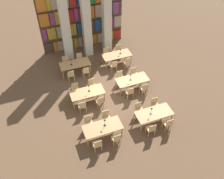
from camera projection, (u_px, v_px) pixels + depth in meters
The scene contains 41 objects.
ground_plane at pixel (110, 94), 15.69m from camera, with size 40.00×40.00×0.00m, color brown.
bookshelf_bank at pixel (82, 13), 17.79m from camera, with size 6.20×0.35×5.50m.
pillar_left at pixel (64, 21), 16.40m from camera, with size 0.57×0.57×6.00m.
pillar_center at pixel (86, 17), 16.78m from camera, with size 0.57×0.57×6.00m.
pillar_right at pixel (107, 13), 17.16m from camera, with size 0.57×0.57×6.00m.
reading_table_0 at pixel (103, 128), 12.96m from camera, with size 2.03×0.94×0.73m.
chair_0 at pixel (97, 144), 12.43m from camera, with size 0.42×0.40×0.88m.
chair_1 at pixel (89, 122), 13.45m from camera, with size 0.42×0.40×0.88m.
chair_2 at pixel (116, 138), 12.69m from camera, with size 0.42×0.40×0.88m.
chair_3 at pixel (106, 117), 13.71m from camera, with size 0.42×0.40×0.88m.
desk_lamp_0 at pixel (105, 121), 12.75m from camera, with size 0.14×0.14×0.49m.
reading_table_1 at pixel (154, 114), 13.65m from camera, with size 2.03×0.94×0.73m.
chair_4 at pixel (151, 129), 13.13m from camera, with size 0.42×0.40×0.88m.
chair_5 at pixel (139, 109), 14.15m from camera, with size 0.42×0.40×0.88m.
chair_6 at pixel (168, 123), 13.39m from camera, with size 0.42×0.40×0.88m.
chair_7 at pixel (155, 104), 14.41m from camera, with size 0.42×0.40×0.88m.
desk_lamp_1 at pixel (151, 110), 13.32m from camera, with size 0.14×0.14×0.49m.
reading_table_2 at pixel (87, 93), 14.83m from camera, with size 2.03×0.94×0.73m.
chair_8 at pixel (82, 106), 14.31m from camera, with size 0.42×0.40×0.88m.
chair_9 at pixel (76, 89), 15.33m from camera, with size 0.42×0.40×0.88m.
chair_10 at pixel (100, 101), 14.59m from camera, with size 0.42×0.40×0.88m.
chair_11 at pixel (92, 85), 15.61m from camera, with size 0.42×0.40×0.88m.
desk_lamp_2 at pixel (89, 87), 14.61m from camera, with size 0.14×0.14×0.49m.
reading_table_3 at pixel (132, 80), 15.65m from camera, with size 2.03×0.94×0.73m.
chair_12 at pixel (130, 92), 15.14m from camera, with size 0.42×0.40×0.88m.
chair_13 at pixel (120, 77), 16.16m from camera, with size 0.42×0.40×0.88m.
chair_14 at pixel (144, 88), 15.39m from camera, with size 0.42×0.40×0.88m.
chair_15 at pixel (134, 73), 16.41m from camera, with size 0.42×0.40×0.88m.
desk_lamp_3 at pixel (131, 76), 15.34m from camera, with size 0.14×0.14×0.48m.
reading_table_4 at pixel (75, 64), 16.81m from camera, with size 2.03×0.94×0.73m.
chair_16 at pixel (71, 75), 16.30m from camera, with size 0.42×0.40×0.88m.
chair_17 at pixel (66, 62), 17.32m from camera, with size 0.42×0.40×0.88m.
chair_18 at pixel (86, 71), 16.56m from camera, with size 0.42×0.40×0.88m.
chair_19 at pixel (80, 59), 17.58m from camera, with size 0.42×0.40×0.88m.
desk_lamp_4 at pixel (71, 61), 16.44m from camera, with size 0.14×0.14×0.50m.
reading_table_5 at pixel (117, 55), 17.56m from camera, with size 2.03×0.94×0.73m.
chair_20 at pixel (114, 65), 17.04m from camera, with size 0.42×0.40×0.88m.
chair_21 at pixel (106, 53), 18.06m from camera, with size 0.42×0.40×0.88m.
chair_22 at pixel (127, 62), 17.29m from camera, with size 0.42×0.40×0.88m.
chair_23 at pixel (119, 50), 18.31m from camera, with size 0.42×0.40×0.88m.
desk_lamp_5 at pixel (120, 50), 17.40m from camera, with size 0.14×0.14×0.42m.
Camera 1 is at (-3.85, -10.46, 11.05)m, focal length 40.00 mm.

